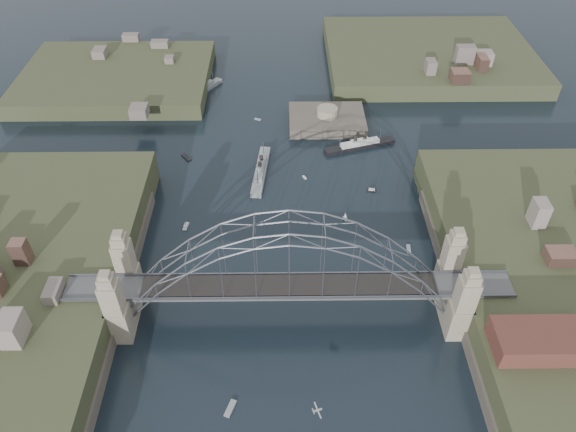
# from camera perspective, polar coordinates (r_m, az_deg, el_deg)

# --- Properties ---
(ground) EXTENTS (500.00, 500.00, 0.00)m
(ground) POSITION_cam_1_polar(r_m,az_deg,el_deg) (109.19, 0.11, -10.25)
(ground) COLOR black
(ground) RESTS_ON ground
(bridge) EXTENTS (84.00, 13.80, 24.60)m
(bridge) POSITION_cam_1_polar(r_m,az_deg,el_deg) (99.80, 0.12, -5.87)
(bridge) COLOR #4F4F52
(bridge) RESTS_ON ground
(headland_nw) EXTENTS (60.00, 45.00, 9.00)m
(headland_nw) POSITION_cam_1_polar(r_m,az_deg,el_deg) (191.33, -17.45, 13.15)
(headland_nw) COLOR #373D23
(headland_nw) RESTS_ON ground
(headland_ne) EXTENTS (70.00, 55.00, 9.50)m
(headland_ne) POSITION_cam_1_polar(r_m,az_deg,el_deg) (203.34, 14.47, 15.54)
(headland_ne) COLOR #373D23
(headland_ne) RESTS_ON ground
(fort_island) EXTENTS (22.00, 16.00, 9.40)m
(fort_island) POSITION_cam_1_polar(r_m,az_deg,el_deg) (162.80, 4.07, 9.49)
(fort_island) COLOR #4C443C
(fort_island) RESTS_ON ground
(wharf_shed) EXTENTS (20.00, 8.00, 4.00)m
(wharf_shed) POSITION_cam_1_polar(r_m,az_deg,el_deg) (103.12, 26.06, -11.69)
(wharf_shed) COLOR #592D26
(wharf_shed) RESTS_ON shore_east
(naval_cruiser_near) EXTENTS (4.76, 20.71, 6.16)m
(naval_cruiser_near) POSITION_cam_1_polar(r_m,az_deg,el_deg) (142.05, -2.87, 4.81)
(naval_cruiser_near) COLOR gray
(naval_cruiser_near) RESTS_ON ground
(naval_cruiser_far) EXTENTS (11.09, 14.84, 5.54)m
(naval_cruiser_far) POSITION_cam_1_polar(r_m,az_deg,el_deg) (180.79, -8.88, 13.02)
(naval_cruiser_far) COLOR gray
(naval_cruiser_far) RESTS_ON ground
(ocean_liner) EXTENTS (20.15, 8.73, 4.97)m
(ocean_liner) POSITION_cam_1_polar(r_m,az_deg,el_deg) (152.94, 7.52, 7.38)
(ocean_liner) COLOR black
(ocean_liner) RESTS_ON ground
(aeroplane) EXTENTS (1.66, 2.90, 0.43)m
(aeroplane) POSITION_cam_1_polar(r_m,az_deg,el_deg) (92.45, 3.02, -19.72)
(aeroplane) COLOR silver
(small_boat_a) EXTENTS (1.22, 2.68, 1.43)m
(small_boat_a) POSITION_cam_1_polar(r_m,az_deg,el_deg) (128.51, -10.68, -1.06)
(small_boat_a) COLOR silver
(small_boat_a) RESTS_ON ground
(small_boat_b) EXTENTS (1.33, 2.06, 2.38)m
(small_boat_b) POSITION_cam_1_polar(r_m,az_deg,el_deg) (128.47, 6.04, -0.07)
(small_boat_b) COLOR silver
(small_boat_b) RESTS_ON ground
(small_boat_c) EXTENTS (2.10, 3.39, 0.45)m
(small_boat_c) POSITION_cam_1_polar(r_m,az_deg,el_deg) (98.32, -6.08, -19.45)
(small_boat_c) COLOR silver
(small_boat_c) RESTS_ON ground
(small_boat_d) EXTENTS (2.57, 1.23, 1.43)m
(small_boat_d) POSITION_cam_1_polar(r_m,az_deg,el_deg) (138.00, 8.78, 2.69)
(small_boat_d) COLOR silver
(small_boat_d) RESTS_ON ground
(small_boat_e) EXTENTS (3.16, 3.66, 0.45)m
(small_boat_e) POSITION_cam_1_polar(r_m,az_deg,el_deg) (150.46, -10.62, 6.06)
(small_boat_e) COLOR silver
(small_boat_e) RESTS_ON ground
(small_boat_f) EXTENTS (1.13, 1.53, 0.45)m
(small_boat_f) POSITION_cam_1_polar(r_m,az_deg,el_deg) (140.79, 1.75, 4.06)
(small_boat_f) COLOR silver
(small_boat_f) RESTS_ON ground
(small_boat_h) EXTENTS (2.11, 1.42, 0.45)m
(small_boat_h) POSITION_cam_1_polar(r_m,az_deg,el_deg) (164.45, -3.19, 10.09)
(small_boat_h) COLOR silver
(small_boat_h) RESTS_ON ground
(small_boat_i) EXTENTS (1.06, 2.63, 0.45)m
(small_boat_i) POSITION_cam_1_polar(r_m,az_deg,el_deg) (124.01, 12.55, -3.40)
(small_boat_i) COLOR silver
(small_boat_i) RESTS_ON ground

